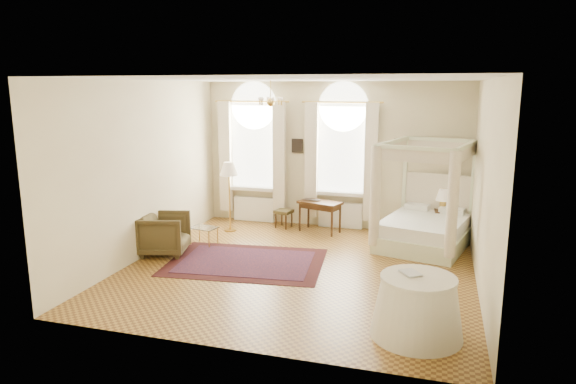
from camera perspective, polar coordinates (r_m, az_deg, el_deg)
name	(u,v)px	position (r m, az deg, el deg)	size (l,w,h in m)	color
ground	(298,269)	(9.23, 1.15, -8.52)	(6.00, 6.00, 0.00)	olive
room_walls	(299,158)	(8.75, 1.21, 3.76)	(6.00, 6.00, 6.00)	beige
window_left	(253,160)	(12.11, -3.90, 3.56)	(1.62, 0.27, 3.29)	white
window_right	(341,164)	(11.55, 5.93, 3.13)	(1.62, 0.27, 3.29)	white
chandelier	(271,101)	(10.08, -1.95, 10.07)	(0.51, 0.45, 0.50)	#BC933E
wall_pictures	(337,145)	(11.61, 5.51, 5.19)	(2.54, 0.03, 0.39)	black
canopy_bed	(424,224)	(10.64, 14.88, -3.44)	(2.01, 2.28, 2.13)	beige
nightstand	(444,224)	(11.43, 16.96, -3.45)	(0.43, 0.39, 0.61)	#38220F
nightstand_lamp	(443,196)	(11.33, 16.86, -0.46)	(0.30, 0.30, 0.44)	#BC933E
writing_desk	(320,206)	(11.37, 3.57, -1.55)	(1.03, 0.73, 0.70)	#38220F
laptop	(312,199)	(11.47, 2.73, -0.83)	(0.37, 0.24, 0.03)	black
stool	(284,213)	(11.77, -0.47, -2.33)	(0.43, 0.43, 0.41)	#44391D
armchair	(165,234)	(10.19, -13.55, -4.54)	(0.85, 0.87, 0.80)	#42361C
coffee_table	(204,229)	(10.65, -9.33, -4.07)	(0.59, 0.46, 0.36)	silver
floor_lamp	(229,173)	(11.38, -6.57, 2.17)	(0.40, 0.40, 1.55)	#BC933E
oriental_rug	(246,262)	(9.58, -4.69, -7.74)	(3.02, 2.32, 0.01)	#380F0D
side_table	(417,307)	(6.96, 14.15, -12.29)	(1.18, 1.18, 0.81)	white
book	(403,274)	(6.82, 12.71, -8.87)	(0.21, 0.28, 0.03)	black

